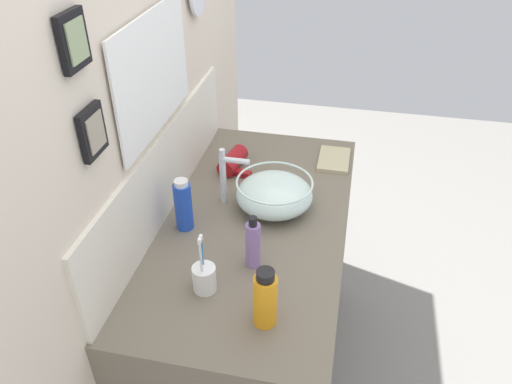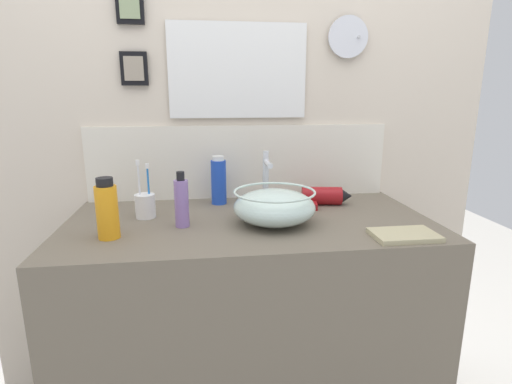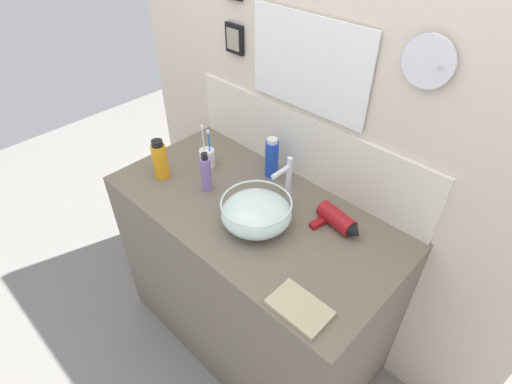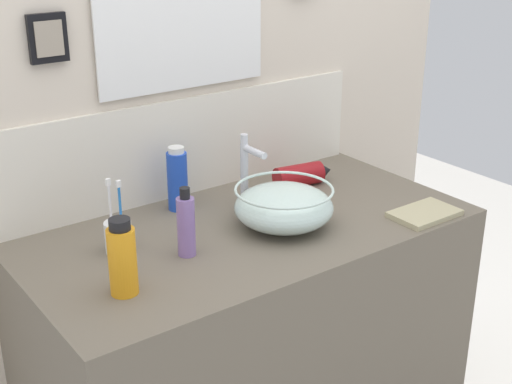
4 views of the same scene
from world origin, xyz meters
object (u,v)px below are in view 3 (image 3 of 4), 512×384
at_px(faucet, 287,179).
at_px(toothbrush_cup, 207,157).
at_px(lotion_bottle, 272,158).
at_px(shampoo_bottle, 206,173).
at_px(hand_towel, 300,308).
at_px(glass_bowl_sink, 256,212).
at_px(hair_drier, 338,221).
at_px(soap_dispenser, 160,160).

relative_size(faucet, toothbrush_cup, 1.07).
bearing_deg(lotion_bottle, shampoo_bottle, -116.34).
relative_size(faucet, hand_towel, 1.14).
xyz_separation_m(glass_bowl_sink, lotion_bottle, (-0.18, 0.28, 0.03)).
distance_m(hair_drier, lotion_bottle, 0.43).
relative_size(toothbrush_cup, hand_towel, 1.06).
distance_m(faucet, shampoo_bottle, 0.36).
bearing_deg(hand_towel, shampoo_bottle, 163.72).
relative_size(hair_drier, shampoo_bottle, 1.11).
height_order(glass_bowl_sink, soap_dispenser, soap_dispenser).
bearing_deg(soap_dispenser, toothbrush_cup, 67.17).
bearing_deg(shampoo_bottle, glass_bowl_sink, -2.06).
relative_size(soap_dispenser, lotion_bottle, 0.98).
distance_m(faucet, lotion_bottle, 0.21).
distance_m(shampoo_bottle, lotion_bottle, 0.30).
distance_m(glass_bowl_sink, hand_towel, 0.43).
height_order(hair_drier, shampoo_bottle, shampoo_bottle).
height_order(hair_drier, toothbrush_cup, toothbrush_cup).
bearing_deg(toothbrush_cup, shampoo_bottle, -41.19).
height_order(hair_drier, soap_dispenser, soap_dispenser).
bearing_deg(faucet, hair_drier, 7.22).
bearing_deg(soap_dispenser, glass_bowl_sink, 7.55).
height_order(toothbrush_cup, soap_dispenser, toothbrush_cup).
relative_size(faucet, lotion_bottle, 1.15).
relative_size(hair_drier, soap_dispenser, 1.09).
distance_m(hair_drier, soap_dispenser, 0.83).
relative_size(faucet, shampoo_bottle, 1.19).
bearing_deg(hand_towel, toothbrush_cup, 158.78).
relative_size(hair_drier, toothbrush_cup, 0.99).
height_order(toothbrush_cup, shampoo_bottle, toothbrush_cup).
distance_m(faucet, hand_towel, 0.54).
distance_m(glass_bowl_sink, toothbrush_cup, 0.47).
bearing_deg(shampoo_bottle, faucet, 28.23).
distance_m(toothbrush_cup, shampoo_bottle, 0.18).
relative_size(lotion_bottle, hand_towel, 0.99).
bearing_deg(hand_towel, faucet, 135.63).
xyz_separation_m(glass_bowl_sink, faucet, (0.00, 0.18, 0.07)).
bearing_deg(hand_towel, soap_dispenser, 172.52).
relative_size(glass_bowl_sink, shampoo_bottle, 1.49).
distance_m(toothbrush_cup, lotion_bottle, 0.32).
relative_size(shampoo_bottle, hand_towel, 0.95).
relative_size(shampoo_bottle, lotion_bottle, 0.96).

